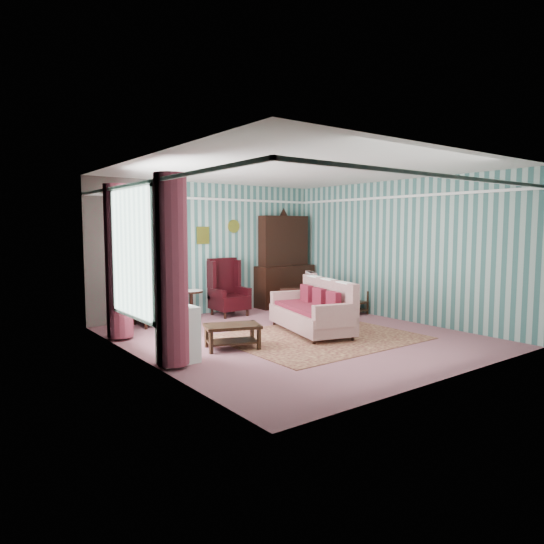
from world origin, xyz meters
TOP-DOWN VIEW (x-y plane):
  - floor at (0.00, 0.00)m, footprint 6.00×6.00m
  - room_shell at (-0.62, 0.18)m, footprint 5.53×6.02m
  - bookcase at (-1.35, 2.84)m, footprint 0.80×0.28m
  - dresser_hutch at (1.90, 2.72)m, footprint 1.50×0.56m
  - wingback_left at (-1.60, 2.45)m, footprint 0.76×0.80m
  - wingback_right at (0.15, 2.45)m, footprint 0.76×0.80m
  - seated_woman at (-1.60, 2.45)m, footprint 0.44×0.40m
  - round_side_table at (-0.70, 2.60)m, footprint 0.50×0.50m
  - nest_table at (2.47, 0.90)m, footprint 0.45×0.38m
  - plant_stand at (-2.40, -0.30)m, footprint 0.55×0.35m
  - rug at (0.30, -0.30)m, footprint 3.20×2.60m
  - sofa at (0.44, 0.10)m, footprint 1.38×2.14m
  - floral_armchair at (1.29, 1.50)m, footprint 1.04×1.06m
  - coffee_table at (-1.35, -0.07)m, footprint 0.99×0.79m
  - potted_plant_a at (-2.48, -0.35)m, footprint 0.44×0.39m
  - potted_plant_b at (-2.38, -0.17)m, footprint 0.25×0.20m
  - potted_plant_c at (-2.48, -0.21)m, footprint 0.27×0.27m

SIDE VIEW (x-z plane):
  - floor at x=0.00m, z-range 0.00..0.00m
  - rug at x=0.30m, z-range 0.00..0.01m
  - coffee_table at x=-1.35m, z-range 0.00..0.39m
  - nest_table at x=2.47m, z-range 0.00..0.54m
  - round_side_table at x=-0.70m, z-range 0.00..0.60m
  - plant_stand at x=-2.40m, z-range 0.00..0.80m
  - floral_armchair at x=1.29m, z-range 0.00..0.98m
  - sofa at x=0.44m, z-range 0.00..1.13m
  - seated_woman at x=-1.60m, z-range 0.00..1.18m
  - wingback_left at x=-1.60m, z-range 0.00..1.25m
  - wingback_right at x=0.15m, z-range 0.00..1.25m
  - potted_plant_c at x=-2.48m, z-range 0.80..1.17m
  - potted_plant_b at x=-2.38m, z-range 0.80..1.23m
  - potted_plant_a at x=-2.48m, z-range 0.80..1.26m
  - bookcase at x=-1.35m, z-range 0.00..2.24m
  - dresser_hutch at x=1.90m, z-range 0.00..2.36m
  - room_shell at x=-0.62m, z-range 0.55..3.46m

